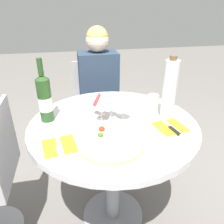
{
  "coord_description": "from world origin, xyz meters",
  "views": [
    {
      "loc": [
        -0.22,
        -1.04,
        1.36
      ],
      "look_at": [
        -0.02,
        -0.07,
        0.87
      ],
      "focal_mm": 35.0,
      "sensor_mm": 36.0,
      "label": 1
    }
  ],
  "objects_px": {
    "dining_table": "(113,143)",
    "wine_bottle": "(45,98)",
    "seated_diner": "(100,105)",
    "tall_carafe": "(169,90)",
    "chair_behind_diner": "(98,109)",
    "pizza_large": "(110,142)"
  },
  "relations": [
    {
      "from": "chair_behind_diner",
      "to": "seated_diner",
      "type": "xyz_separation_m",
      "value": [
        0.0,
        -0.14,
        0.11
      ]
    },
    {
      "from": "wine_bottle",
      "to": "dining_table",
      "type": "bearing_deg",
      "value": -15.41
    },
    {
      "from": "seated_diner",
      "to": "dining_table",
      "type": "bearing_deg",
      "value": 87.29
    },
    {
      "from": "wine_bottle",
      "to": "seated_diner",
      "type": "bearing_deg",
      "value": 56.88
    },
    {
      "from": "dining_table",
      "to": "seated_diner",
      "type": "xyz_separation_m",
      "value": [
        0.03,
        0.7,
        -0.08
      ]
    },
    {
      "from": "chair_behind_diner",
      "to": "tall_carafe",
      "type": "relative_size",
      "value": 2.47
    },
    {
      "from": "seated_diner",
      "to": "chair_behind_diner",
      "type": "bearing_deg",
      "value": -90.0
    },
    {
      "from": "seated_diner",
      "to": "tall_carafe",
      "type": "bearing_deg",
      "value": 111.57
    },
    {
      "from": "dining_table",
      "to": "wine_bottle",
      "type": "height_order",
      "value": "wine_bottle"
    },
    {
      "from": "seated_diner",
      "to": "pizza_large",
      "type": "height_order",
      "value": "seated_diner"
    },
    {
      "from": "chair_behind_diner",
      "to": "pizza_large",
      "type": "bearing_deg",
      "value": 85.1
    },
    {
      "from": "dining_table",
      "to": "wine_bottle",
      "type": "xyz_separation_m",
      "value": [
        -0.36,
        0.1,
        0.28
      ]
    },
    {
      "from": "tall_carafe",
      "to": "pizza_large",
      "type": "bearing_deg",
      "value": -152.01
    },
    {
      "from": "seated_diner",
      "to": "tall_carafe",
      "type": "relative_size",
      "value": 3.38
    },
    {
      "from": "dining_table",
      "to": "chair_behind_diner",
      "type": "distance_m",
      "value": 0.86
    },
    {
      "from": "dining_table",
      "to": "seated_diner",
      "type": "height_order",
      "value": "seated_diner"
    },
    {
      "from": "pizza_large",
      "to": "tall_carafe",
      "type": "xyz_separation_m",
      "value": [
        0.37,
        0.2,
        0.16
      ]
    },
    {
      "from": "wine_bottle",
      "to": "tall_carafe",
      "type": "xyz_separation_m",
      "value": [
        0.67,
        -0.11,
        0.04
      ]
    },
    {
      "from": "dining_table",
      "to": "wine_bottle",
      "type": "distance_m",
      "value": 0.46
    },
    {
      "from": "chair_behind_diner",
      "to": "wine_bottle",
      "type": "distance_m",
      "value": 0.96
    },
    {
      "from": "dining_table",
      "to": "wine_bottle",
      "type": "relative_size",
      "value": 2.66
    },
    {
      "from": "chair_behind_diner",
      "to": "pizza_large",
      "type": "xyz_separation_m",
      "value": [
        -0.09,
        -1.05,
        0.34
      ]
    }
  ]
}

